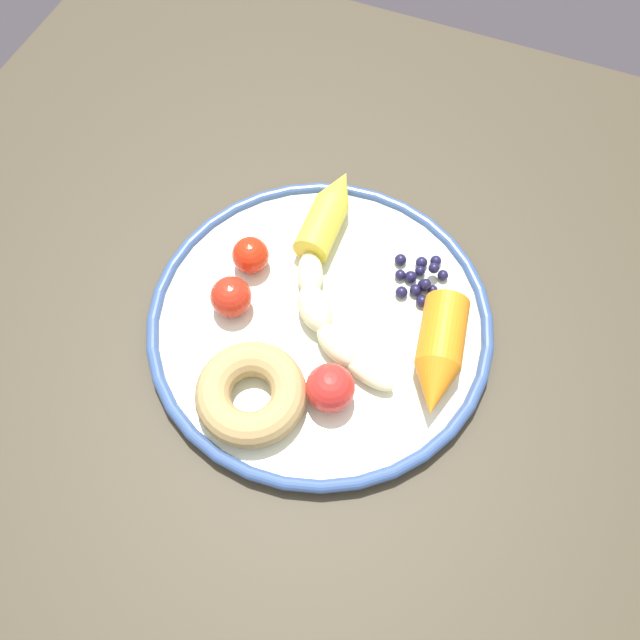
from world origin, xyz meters
name	(u,v)px	position (x,y,z in m)	size (l,w,h in m)	color
ground_plane	(307,497)	(0.00, 0.00, 0.00)	(6.00, 6.00, 0.00)	#332E33
dining_table	(297,361)	(0.00, 0.00, 0.63)	(0.93, 0.93, 0.72)	#3C3425
plate	(320,321)	(-0.03, -0.01, 0.72)	(0.33, 0.33, 0.02)	silver
banana	(324,307)	(-0.03, -0.01, 0.74)	(0.14, 0.15, 0.03)	beige
carrot_orange	(439,355)	(-0.14, 0.00, 0.75)	(0.06, 0.12, 0.04)	orange
carrot_yellow	(329,211)	(0.01, -0.11, 0.75)	(0.04, 0.11, 0.04)	yellow
donut	(251,394)	(0.00, 0.09, 0.74)	(0.10, 0.10, 0.03)	tan
blueberry_pile	(419,278)	(-0.10, -0.08, 0.73)	(0.06, 0.06, 0.02)	#191638
tomato_near	(251,255)	(0.06, -0.04, 0.75)	(0.04, 0.04, 0.04)	red
tomato_mid	(231,297)	(0.06, 0.01, 0.75)	(0.04, 0.04, 0.04)	red
tomato_far	(330,388)	(-0.06, 0.06, 0.75)	(0.04, 0.04, 0.04)	red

